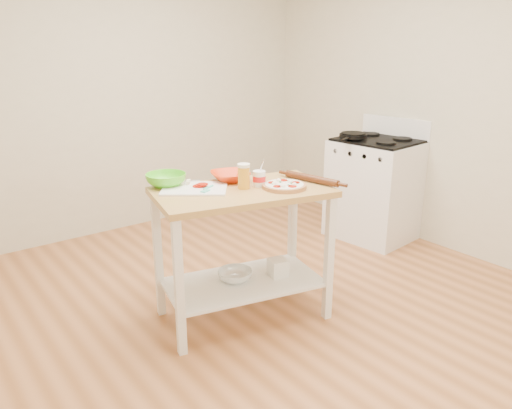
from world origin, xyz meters
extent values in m
cube|color=#B57343|center=(0.00, 0.00, -0.01)|extent=(4.00, 4.50, 0.02)
cube|color=beige|center=(0.00, 2.26, 1.35)|extent=(4.00, 0.02, 2.70)
cube|color=beige|center=(2.01, 0.00, 1.35)|extent=(0.02, 4.50, 2.70)
cube|color=tan|center=(-0.17, 0.12, 0.88)|extent=(1.21, 0.84, 0.04)
cube|color=white|center=(-0.17, 0.12, 0.25)|extent=(1.11, 0.76, 0.02)
cube|color=white|center=(-0.72, -0.01, 0.43)|extent=(0.06, 0.06, 0.86)
cube|color=white|center=(-0.60, 0.49, 0.43)|extent=(0.06, 0.06, 0.86)
cube|color=white|center=(0.26, -0.24, 0.43)|extent=(0.06, 0.06, 0.86)
cube|color=white|center=(0.38, 0.25, 0.43)|extent=(0.06, 0.06, 0.86)
cube|color=white|center=(1.68, 0.57, 0.46)|extent=(0.69, 0.78, 0.92)
cube|color=black|center=(1.68, 0.57, 0.93)|extent=(0.64, 0.74, 0.02)
cube|color=white|center=(1.97, 0.60, 1.02)|extent=(0.10, 0.72, 0.18)
cylinder|color=black|center=(1.50, 0.70, 0.98)|extent=(0.25, 0.25, 0.03)
cube|color=black|center=(1.32, 0.63, 0.98)|extent=(0.15, 0.08, 0.02)
cylinder|color=#BA814F|center=(0.06, -0.02, 0.91)|extent=(0.28, 0.28, 0.02)
cylinder|color=#BA814F|center=(0.06, -0.02, 0.92)|extent=(0.28, 0.28, 0.01)
cylinder|color=white|center=(0.06, -0.02, 0.92)|extent=(0.25, 0.25, 0.01)
cylinder|color=#A30C00|center=(0.13, -0.04, 0.93)|extent=(0.05, 0.05, 0.01)
cylinder|color=#A30C00|center=(0.11, 0.05, 0.93)|extent=(0.05, 0.05, 0.01)
cylinder|color=#A30C00|center=(0.01, 0.05, 0.93)|extent=(0.05, 0.05, 0.01)
cylinder|color=#A30C00|center=(-0.02, -0.04, 0.93)|extent=(0.05, 0.05, 0.01)
cylinder|color=#A30C00|center=(0.06, -0.10, 0.93)|extent=(0.05, 0.05, 0.01)
sphere|color=white|center=(0.12, -0.01, 0.93)|extent=(0.03, 0.03, 0.03)
sphere|color=white|center=(0.07, 0.06, 0.93)|extent=(0.03, 0.03, 0.03)
sphere|color=white|center=(0.00, 0.02, 0.93)|extent=(0.03, 0.03, 0.03)
sphere|color=white|center=(0.01, -0.06, 0.93)|extent=(0.03, 0.03, 0.03)
sphere|color=white|center=(0.09, -0.08, 0.93)|extent=(0.03, 0.03, 0.03)
sphere|color=white|center=(0.11, -0.01, 0.93)|extent=(0.03, 0.03, 0.03)
plane|color=#16531C|center=(0.10, -0.04, 0.93)|extent=(0.03, 0.03, 0.00)
plane|color=#16531C|center=(0.13, 0.02, 0.93)|extent=(0.03, 0.03, 0.00)
plane|color=#16531C|center=(0.06, 0.03, 0.93)|extent=(0.03, 0.03, 0.00)
plane|color=#16531C|center=(0.00, 0.02, 0.93)|extent=(0.03, 0.03, 0.00)
plane|color=#16531C|center=(-0.01, -0.05, 0.93)|extent=(0.03, 0.03, 0.00)
plane|color=#16531C|center=(0.06, -0.07, 0.93)|extent=(0.03, 0.03, 0.00)
plane|color=#16531C|center=(0.13, -0.06, 0.93)|extent=(0.03, 0.03, 0.00)
plane|color=#16531C|center=(0.12, 0.02, 0.93)|extent=(0.03, 0.03, 0.00)
cube|color=white|center=(-0.41, 0.30, 0.91)|extent=(0.50, 0.48, 0.01)
cube|color=#F4EACC|center=(-0.46, 0.43, 0.92)|extent=(0.03, 0.03, 0.02)
cube|color=#F4EACC|center=(-0.44, 0.41, 0.92)|extent=(0.03, 0.03, 0.02)
cube|color=#F4EACC|center=(-0.41, 0.39, 0.92)|extent=(0.03, 0.03, 0.02)
cube|color=#F4EACC|center=(-0.44, 0.46, 0.92)|extent=(0.03, 0.03, 0.02)
cube|color=#F4EACC|center=(-0.41, 0.44, 0.92)|extent=(0.03, 0.03, 0.02)
cube|color=#F4EACC|center=(-0.39, 0.41, 0.92)|extent=(0.03, 0.03, 0.02)
cylinder|color=#A30C00|center=(-0.38, 0.30, 0.92)|extent=(0.07, 0.07, 0.01)
cylinder|color=#A30C00|center=(-0.37, 0.30, 0.92)|extent=(0.07, 0.07, 0.01)
cylinder|color=#A30C00|center=(-0.36, 0.29, 0.93)|extent=(0.07, 0.07, 0.01)
cube|color=#51D5B6|center=(-0.40, 0.19, 0.92)|extent=(0.07, 0.06, 0.01)
cylinder|color=#51D5B6|center=(-0.35, 0.24, 0.92)|extent=(0.10, 0.05, 0.01)
cube|color=silver|center=(-0.38, 0.46, 0.91)|extent=(0.18, 0.08, 0.00)
cube|color=black|center=(-0.50, 0.49, 0.92)|extent=(0.10, 0.05, 0.01)
imported|color=red|center=(-0.11, 0.33, 0.93)|extent=(0.32, 0.32, 0.06)
imported|color=#58DB25|center=(-0.51, 0.48, 0.94)|extent=(0.34, 0.34, 0.08)
cylinder|color=orange|center=(-0.15, 0.13, 0.97)|extent=(0.08, 0.08, 0.14)
cylinder|color=white|center=(-0.15, 0.13, 1.05)|extent=(0.08, 0.08, 0.02)
cylinder|color=white|center=(-0.04, 0.11, 0.95)|extent=(0.08, 0.08, 0.10)
cylinder|color=red|center=(-0.04, 0.11, 0.95)|extent=(0.08, 0.08, 0.04)
cylinder|color=silver|center=(-0.02, 0.11, 1.03)|extent=(0.01, 0.05, 0.10)
cylinder|color=#502712|center=(0.29, -0.03, 0.92)|extent=(0.13, 0.41, 0.05)
imported|color=silver|center=(-0.21, 0.16, 0.30)|extent=(0.29, 0.29, 0.07)
cube|color=white|center=(0.07, 0.05, 0.32)|extent=(0.14, 0.14, 0.12)
camera|label=1|loc=(-1.93, -2.32, 1.78)|focal=35.00mm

